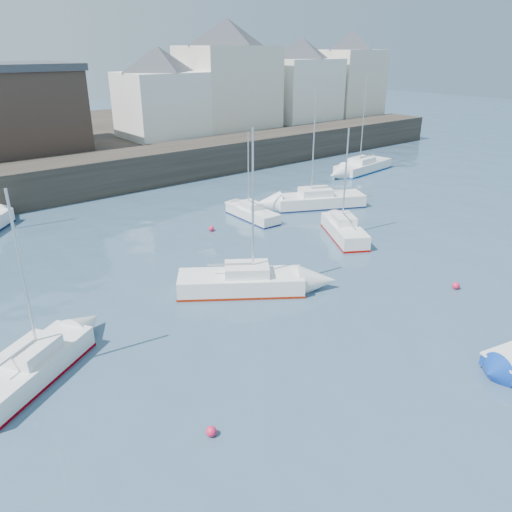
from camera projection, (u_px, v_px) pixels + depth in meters
water at (460, 392)px, 18.32m from camera, size 220.00×220.00×0.00m
quay_wall at (89, 175)px, 42.87m from camera, size 90.00×5.00×3.00m
land_strip at (27, 146)px, 55.84m from camera, size 90.00×32.00×2.80m
bldg_east_a at (228, 74)px, 56.60m from camera, size 13.36×13.36×11.80m
bldg_east_b at (301, 79)px, 62.95m from camera, size 11.88×11.88×9.95m
bldg_east_c at (349, 73)px, 67.95m from camera, size 11.14×11.14×10.95m
bldg_east_d at (161, 92)px, 51.61m from camera, size 11.14×11.14×8.95m
sailboat_a at (30, 368)px, 18.83m from camera, size 5.72×4.62×7.36m
sailboat_b at (241, 282)px, 25.67m from camera, size 6.48×5.41×8.32m
sailboat_c at (344, 230)px, 32.93m from camera, size 4.19×5.50×7.06m
sailboat_d at (319, 200)px, 39.27m from camera, size 7.32×5.13×8.99m
sailboat_f at (252, 213)px, 36.58m from camera, size 1.68×4.86×6.26m
sailboat_g at (363, 166)px, 50.46m from camera, size 7.47×3.19×9.17m
buoy_near at (211, 435)px, 16.30m from camera, size 0.36×0.36×0.36m
buoy_mid at (455, 289)px, 26.14m from camera, size 0.39×0.39×0.39m
buoy_far at (212, 231)px, 34.30m from camera, size 0.39×0.39×0.39m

